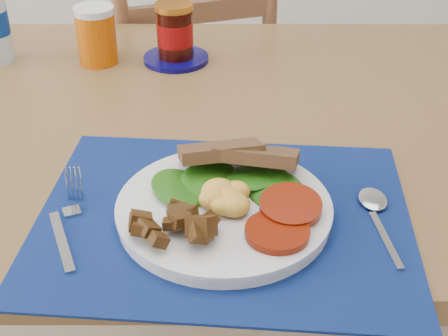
% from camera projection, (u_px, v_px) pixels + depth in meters
% --- Properties ---
extents(table, '(1.40, 0.90, 0.75)m').
position_uv_depth(table, '(162.00, 155.00, 1.13)').
color(table, brown).
rests_on(table, ground).
extents(chair_far, '(0.55, 0.54, 1.19)m').
position_uv_depth(chair_far, '(187.00, 53.00, 1.71)').
color(chair_far, brown).
rests_on(chair_far, ground).
extents(placemat, '(0.53, 0.43, 0.00)m').
position_uv_depth(placemat, '(224.00, 217.00, 0.84)').
color(placemat, black).
rests_on(placemat, table).
extents(breakfast_plate, '(0.28, 0.28, 0.07)m').
position_uv_depth(breakfast_plate, '(220.00, 205.00, 0.82)').
color(breakfast_plate, silver).
rests_on(breakfast_plate, placemat).
extents(fork, '(0.06, 0.18, 0.00)m').
position_uv_depth(fork, '(68.00, 222.00, 0.82)').
color(fork, '#B2B5BA').
rests_on(fork, placemat).
extents(spoon, '(0.04, 0.17, 0.00)m').
position_uv_depth(spoon, '(377.00, 213.00, 0.84)').
color(spoon, '#B2B5BA').
rests_on(spoon, placemat).
extents(juice_glass, '(0.08, 0.08, 0.11)m').
position_uv_depth(juice_glass, '(97.00, 37.00, 1.24)').
color(juice_glass, '#BF5005').
rests_on(juice_glass, table).
extents(jam_on_saucer, '(0.13, 0.13, 0.12)m').
position_uv_depth(jam_on_saucer, '(175.00, 36.00, 1.25)').
color(jam_on_saucer, '#07044D').
rests_on(jam_on_saucer, table).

